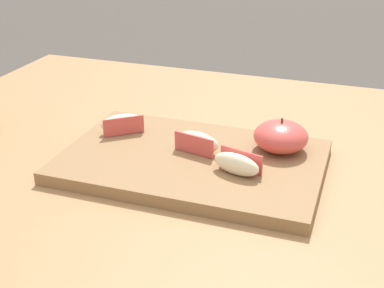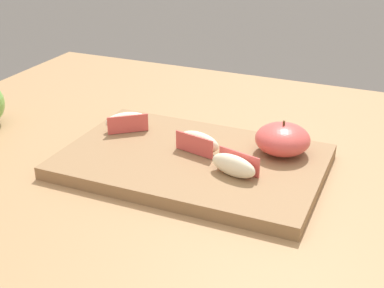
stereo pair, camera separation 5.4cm
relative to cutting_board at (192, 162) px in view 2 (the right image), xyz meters
name	(u,v)px [view 2 (the right image)]	position (x,y,z in m)	size (l,w,h in m)	color
dining_table	(199,230)	(0.02, -0.02, -0.11)	(1.17, 0.99, 0.74)	#9E754C
cutting_board	(192,162)	(0.00, 0.00, 0.00)	(0.40, 0.26, 0.02)	olive
apple_half_skin_up	(283,139)	(0.12, 0.06, 0.03)	(0.08, 0.08, 0.05)	#D14C47
apple_wedge_near_knife	(127,121)	(-0.14, 0.05, 0.03)	(0.07, 0.06, 0.03)	beige
apple_wedge_back	(199,142)	(0.00, 0.02, 0.03)	(0.08, 0.04, 0.03)	beige
apple_wedge_right	(234,165)	(0.08, -0.03, 0.03)	(0.08, 0.04, 0.03)	beige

